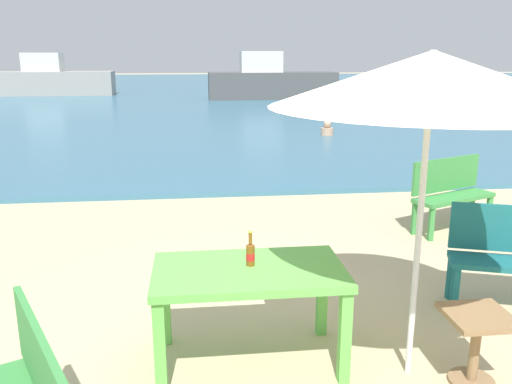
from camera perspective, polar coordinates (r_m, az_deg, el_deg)
The scene contains 10 objects.
ground_plane at distance 4.24m, azimuth 10.28°, elevation -18.17°, with size 120.00×120.00×0.00m, color #C6B287.
sea_water at distance 33.49m, azimuth -4.78°, elevation 10.75°, with size 120.00×50.00×0.08m, color #386B84.
picnic_table_green at distance 3.98m, azimuth -0.76°, elevation -9.58°, with size 1.40×0.80×0.76m.
beer_bottle_amber at distance 3.95m, azimuth -0.60°, elevation -6.57°, with size 0.07×0.07×0.26m.
patio_umbrella at distance 3.66m, azimuth 18.21°, elevation 11.34°, with size 2.10×2.10×2.30m.
side_table_wood at distance 4.16m, azimuth 22.43°, elevation -14.22°, with size 0.44×0.44×0.54m.
bench_green_left at distance 7.45m, azimuth 20.04°, elevation 0.23°, with size 1.24×0.81×0.95m.
swimmer_person at distance 14.94m, azimuth 7.61°, elevation 6.65°, with size 0.34×0.34×0.41m.
boat_ferry at distance 26.82m, azimuth 1.57°, elevation 11.68°, with size 6.26×1.71×2.28m.
boat_sailboat at distance 31.03m, azimuth -20.80°, elevation 11.11°, with size 6.07×1.66×2.21m.
Camera 1 is at (-1.12, -3.40, 2.28)m, focal length 37.48 mm.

